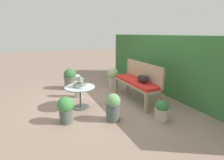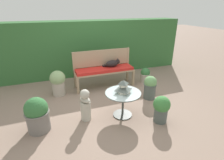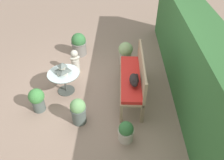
{
  "view_description": "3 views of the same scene",
  "coord_description": "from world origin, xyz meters",
  "px_view_note": "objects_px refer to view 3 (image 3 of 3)",
  "views": [
    {
      "loc": [
        3.98,
        -1.49,
        1.76
      ],
      "look_at": [
        0.29,
        0.16,
        0.68
      ],
      "focal_mm": 28.0,
      "sensor_mm": 36.0,
      "label": 1
    },
    {
      "loc": [
        -1.22,
        -3.41,
        2.11
      ],
      "look_at": [
        0.15,
        0.34,
        0.42
      ],
      "focal_mm": 28.0,
      "sensor_mm": 36.0,
      "label": 2
    },
    {
      "loc": [
        3.86,
        0.63,
        3.45
      ],
      "look_at": [
        0.3,
        0.51,
        0.56
      ],
      "focal_mm": 35.0,
      "sensor_mm": 36.0,
      "label": 3
    }
  ],
  "objects_px": {
    "potted_plant_hedge_corner": "(37,99)",
    "potted_plant_table_far": "(78,111)",
    "garden_bench": "(131,79)",
    "potted_plant_table_near": "(126,132)",
    "potted_plant_bench_right": "(79,44)",
    "patio_table": "(64,77)",
    "potted_plant_path_edge": "(125,53)",
    "garden_bust": "(75,62)",
    "cat": "(134,80)",
    "pagoda_birdhouse": "(63,69)"
  },
  "relations": [
    {
      "from": "garden_bust",
      "to": "potted_plant_hedge_corner",
      "type": "xyz_separation_m",
      "value": [
        1.36,
        -0.57,
        -0.02
      ]
    },
    {
      "from": "garden_bench",
      "to": "potted_plant_table_near",
      "type": "height_order",
      "value": "garden_bench"
    },
    {
      "from": "potted_plant_table_far",
      "to": "potted_plant_bench_right",
      "type": "bearing_deg",
      "value": -171.75
    },
    {
      "from": "pagoda_birdhouse",
      "to": "patio_table",
      "type": "bearing_deg",
      "value": 0.0
    },
    {
      "from": "patio_table",
      "to": "potted_plant_path_edge",
      "type": "bearing_deg",
      "value": 129.89
    },
    {
      "from": "potted_plant_hedge_corner",
      "to": "potted_plant_table_near",
      "type": "height_order",
      "value": "potted_plant_hedge_corner"
    },
    {
      "from": "patio_table",
      "to": "potted_plant_table_near",
      "type": "height_order",
      "value": "patio_table"
    },
    {
      "from": "potted_plant_table_near",
      "to": "potted_plant_bench_right",
      "type": "distance_m",
      "value": 3.22
    },
    {
      "from": "cat",
      "to": "potted_plant_hedge_corner",
      "type": "height_order",
      "value": "cat"
    },
    {
      "from": "potted_plant_table_near",
      "to": "potted_plant_path_edge",
      "type": "bearing_deg",
      "value": 179.43
    },
    {
      "from": "potted_plant_table_far",
      "to": "potted_plant_bench_right",
      "type": "distance_m",
      "value": 2.56
    },
    {
      "from": "cat",
      "to": "pagoda_birdhouse",
      "type": "height_order",
      "value": "pagoda_birdhouse"
    },
    {
      "from": "garden_bench",
      "to": "potted_plant_bench_right",
      "type": "xyz_separation_m",
      "value": [
        -1.72,
        -1.41,
        -0.13
      ]
    },
    {
      "from": "patio_table",
      "to": "cat",
      "type": "bearing_deg",
      "value": 77.56
    },
    {
      "from": "potted_plant_path_edge",
      "to": "potted_plant_table_far",
      "type": "bearing_deg",
      "value": -24.48
    },
    {
      "from": "cat",
      "to": "garden_bench",
      "type": "bearing_deg",
      "value": -171.17
    },
    {
      "from": "potted_plant_hedge_corner",
      "to": "potted_plant_path_edge",
      "type": "bearing_deg",
      "value": 133.9
    },
    {
      "from": "patio_table",
      "to": "potted_plant_path_edge",
      "type": "relative_size",
      "value": 1.1
    },
    {
      "from": "garden_bench",
      "to": "pagoda_birdhouse",
      "type": "distance_m",
      "value": 1.51
    },
    {
      "from": "potted_plant_hedge_corner",
      "to": "cat",
      "type": "bearing_deg",
      "value": 97.75
    },
    {
      "from": "potted_plant_hedge_corner",
      "to": "potted_plant_table_near",
      "type": "relative_size",
      "value": 1.24
    },
    {
      "from": "potted_plant_hedge_corner",
      "to": "patio_table",
      "type": "bearing_deg",
      "value": 143.55
    },
    {
      "from": "pagoda_birdhouse",
      "to": "potted_plant_hedge_corner",
      "type": "bearing_deg",
      "value": -36.45
    },
    {
      "from": "garden_bust",
      "to": "potted_plant_table_near",
      "type": "relative_size",
      "value": 1.49
    },
    {
      "from": "garden_bench",
      "to": "potted_plant_table_far",
      "type": "xyz_separation_m",
      "value": [
        0.82,
        -1.04,
        -0.16
      ]
    },
    {
      "from": "potted_plant_table_far",
      "to": "garden_bust",
      "type": "bearing_deg",
      "value": -168.68
    },
    {
      "from": "potted_plant_path_edge",
      "to": "potted_plant_bench_right",
      "type": "relative_size",
      "value": 0.99
    },
    {
      "from": "pagoda_birdhouse",
      "to": "potted_plant_table_near",
      "type": "bearing_deg",
      "value": 46.2
    },
    {
      "from": "garden_bench",
      "to": "garden_bust",
      "type": "distance_m",
      "value": 1.62
    },
    {
      "from": "garden_bench",
      "to": "potted_plant_table_near",
      "type": "bearing_deg",
      "value": -5.58
    },
    {
      "from": "potted_plant_hedge_corner",
      "to": "potted_plant_bench_right",
      "type": "height_order",
      "value": "potted_plant_bench_right"
    },
    {
      "from": "garden_bust",
      "to": "potted_plant_table_far",
      "type": "xyz_separation_m",
      "value": [
        1.66,
        0.33,
        -0.01
      ]
    },
    {
      "from": "patio_table",
      "to": "potted_plant_bench_right",
      "type": "relative_size",
      "value": 1.09
    },
    {
      "from": "potted_plant_path_edge",
      "to": "potted_plant_hedge_corner",
      "type": "xyz_separation_m",
      "value": [
        1.78,
        -1.85,
        -0.05
      ]
    },
    {
      "from": "garden_bench",
      "to": "potted_plant_table_near",
      "type": "distance_m",
      "value": 1.26
    },
    {
      "from": "garden_bust",
      "to": "potted_plant_hedge_corner",
      "type": "height_order",
      "value": "garden_bust"
    },
    {
      "from": "potted_plant_hedge_corner",
      "to": "potted_plant_table_far",
      "type": "distance_m",
      "value": 0.95
    },
    {
      "from": "cat",
      "to": "potted_plant_path_edge",
      "type": "relative_size",
      "value": 0.75
    },
    {
      "from": "cat",
      "to": "potted_plant_bench_right",
      "type": "bearing_deg",
      "value": -145.71
    },
    {
      "from": "potted_plant_path_edge",
      "to": "potted_plant_table_near",
      "type": "xyz_separation_m",
      "value": [
        2.49,
        -0.02,
        -0.13
      ]
    },
    {
      "from": "cat",
      "to": "potted_plant_table_far",
      "type": "relative_size",
      "value": 0.83
    },
    {
      "from": "cat",
      "to": "patio_table",
      "type": "distance_m",
      "value": 1.6
    },
    {
      "from": "potted_plant_path_edge",
      "to": "pagoda_birdhouse",
      "type": "bearing_deg",
      "value": -50.11
    },
    {
      "from": "potted_plant_path_edge",
      "to": "patio_table",
      "type": "bearing_deg",
      "value": -50.11
    },
    {
      "from": "garden_bench",
      "to": "garden_bust",
      "type": "bearing_deg",
      "value": -121.31
    },
    {
      "from": "garden_bench",
      "to": "patio_table",
      "type": "bearing_deg",
      "value": -93.47
    },
    {
      "from": "patio_table",
      "to": "potted_plant_path_edge",
      "type": "xyz_separation_m",
      "value": [
        -1.17,
        1.4,
        -0.06
      ]
    },
    {
      "from": "potted_plant_table_far",
      "to": "potted_plant_bench_right",
      "type": "relative_size",
      "value": 0.88
    },
    {
      "from": "patio_table",
      "to": "potted_plant_bench_right",
      "type": "bearing_deg",
      "value": 177.06
    },
    {
      "from": "cat",
      "to": "potted_plant_bench_right",
      "type": "xyz_separation_m",
      "value": [
        -1.97,
        -1.46,
        -0.31
      ]
    }
  ]
}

